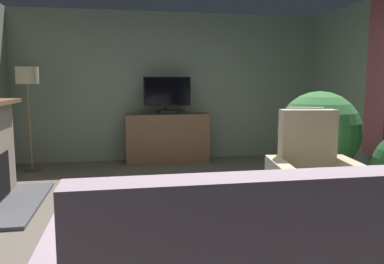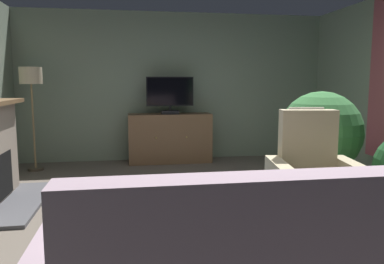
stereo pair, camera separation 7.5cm
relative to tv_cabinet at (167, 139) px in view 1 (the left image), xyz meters
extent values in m
cube|color=#665B51|center=(0.13, -2.86, -0.43)|extent=(6.08, 6.93, 0.04)
cube|color=gray|center=(0.13, 0.35, 0.91)|extent=(6.08, 0.10, 2.63)
cube|color=#A34C56|center=(2.81, -1.71, 1.04)|extent=(0.10, 0.44, 2.21)
cube|color=slate|center=(0.22, -2.74, -0.40)|extent=(2.33, 2.17, 0.01)
cube|color=#4C4C51|center=(-1.96, -2.05, -0.39)|extent=(0.50, 1.62, 0.04)
cube|color=#4A3523|center=(0.00, 0.00, -0.38)|extent=(1.38, 0.37, 0.06)
cube|color=brown|center=(0.00, 0.00, 0.02)|extent=(1.44, 0.43, 0.85)
sphere|color=tan|center=(-0.26, -0.23, 0.06)|extent=(0.03, 0.03, 0.03)
sphere|color=tan|center=(0.26, -0.23, 0.06)|extent=(0.03, 0.03, 0.03)
cube|color=black|center=(0.00, -0.05, 0.48)|extent=(0.29, 0.20, 0.06)
cylinder|color=black|center=(0.00, -0.05, 0.55)|extent=(0.04, 0.04, 0.08)
cube|color=black|center=(0.00, -0.05, 0.84)|extent=(0.81, 0.05, 0.50)
cube|color=black|center=(0.00, -0.08, 0.84)|extent=(0.77, 0.01, 0.46)
cube|color=#422B19|center=(-0.29, -3.36, 0.03)|extent=(0.88, 0.61, 0.03)
cylinder|color=#422B19|center=(0.09, -3.12, -0.20)|extent=(0.04, 0.04, 0.42)
cylinder|color=#422B19|center=(-0.67, -3.10, -0.20)|extent=(0.04, 0.04, 0.42)
cylinder|color=#422B19|center=(0.08, -3.61, -0.20)|extent=(0.04, 0.04, 0.42)
cylinder|color=#422B19|center=(-0.68, -3.59, -0.20)|extent=(0.04, 0.04, 0.42)
cube|color=black|center=(-0.20, -3.41, 0.05)|extent=(0.13, 0.17, 0.02)
cube|color=silver|center=(-0.21, -3.30, 0.04)|extent=(0.30, 0.22, 0.01)
cube|color=#AD93A3|center=(-0.19, -5.03, 0.31)|extent=(1.66, 0.20, 0.58)
cube|color=tan|center=(-0.03, -4.83, 0.14)|extent=(0.38, 0.18, 0.36)
cube|color=tan|center=(1.01, -3.39, -0.18)|extent=(0.67, 0.94, 0.46)
cube|color=tan|center=(1.06, -3.05, 0.39)|extent=(0.57, 0.26, 0.67)
cube|color=tan|center=(1.35, -3.44, -0.08)|extent=(0.26, 0.88, 0.66)
cube|color=tan|center=(0.67, -3.34, -0.08)|extent=(0.26, 0.88, 0.66)
cube|color=white|center=(1.07, -2.98, 0.63)|extent=(0.35, 0.07, 0.24)
cylinder|color=#3D4C5B|center=(1.61, -2.28, -0.23)|extent=(0.25, 0.25, 0.35)
sphere|color=#3D7F42|center=(1.61, -2.28, 0.39)|extent=(1.00, 1.00, 1.00)
ellipsoid|color=gray|center=(-1.13, -1.66, -0.32)|extent=(0.37, 0.25, 0.17)
sphere|color=gray|center=(-0.92, -1.60, -0.30)|extent=(0.13, 0.13, 0.13)
cone|color=gray|center=(-0.93, -1.57, -0.24)|extent=(0.04, 0.04, 0.04)
cone|color=gray|center=(-0.91, -1.64, -0.24)|extent=(0.04, 0.04, 0.04)
cylinder|color=gray|center=(-1.40, -1.68, -0.35)|extent=(0.22, 0.09, 0.08)
cylinder|color=#4C4233|center=(-2.19, -0.28, -0.39)|extent=(0.24, 0.24, 0.04)
cylinder|color=olive|center=(-2.19, -0.28, 0.28)|extent=(0.03, 0.03, 1.37)
cylinder|color=beige|center=(-2.19, -0.28, 1.10)|extent=(0.34, 0.34, 0.26)
camera|label=1|loc=(-0.76, -6.56, 1.00)|focal=35.68mm
camera|label=2|loc=(-0.69, -6.58, 1.00)|focal=35.68mm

